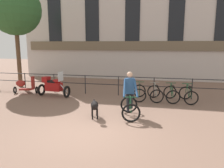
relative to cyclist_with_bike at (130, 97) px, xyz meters
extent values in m
plane|color=#7A5B4C|center=(-1.07, -1.91, -0.76)|extent=(60.00, 60.00, 0.00)
cylinder|color=#232326|center=(-6.69, 3.29, -0.24)|extent=(0.05, 0.05, 1.05)
cylinder|color=#232326|center=(-4.82, 3.29, -0.24)|extent=(0.05, 0.05, 1.05)
cylinder|color=#232326|center=(-2.94, 3.29, -0.24)|extent=(0.05, 0.05, 1.05)
cylinder|color=#232326|center=(-1.07, 3.29, -0.24)|extent=(0.05, 0.05, 1.05)
cylinder|color=#232326|center=(0.81, 3.29, -0.24)|extent=(0.05, 0.05, 1.05)
cylinder|color=#232326|center=(2.68, 3.29, -0.24)|extent=(0.05, 0.05, 1.05)
cylinder|color=#232326|center=(-1.07, 3.29, 0.26)|extent=(15.00, 0.04, 0.04)
cylinder|color=#232326|center=(-1.07, 3.29, -0.19)|extent=(15.00, 0.04, 0.04)
cube|color=beige|center=(-1.07, 9.09, 4.62)|extent=(18.00, 0.60, 10.77)
cube|color=brown|center=(-1.07, 8.73, 1.84)|extent=(17.10, 0.12, 0.70)
cube|color=black|center=(-7.37, 8.76, 5.16)|extent=(1.10, 0.06, 6.03)
cube|color=black|center=(-4.22, 8.76, 5.16)|extent=(1.10, 0.06, 6.03)
cube|color=black|center=(-1.07, 8.76, 5.16)|extent=(1.10, 0.06, 6.03)
torus|color=black|center=(0.14, -0.67, -0.42)|extent=(0.68, 0.21, 0.68)
torus|color=black|center=(-0.09, 0.40, -0.42)|extent=(0.68, 0.21, 0.68)
cylinder|color=#194C2D|center=(0.05, -0.25, -0.19)|extent=(0.14, 0.49, 0.60)
cylinder|color=#194C2D|center=(-0.01, 0.07, -0.22)|extent=(0.08, 0.23, 0.52)
cylinder|color=#194C2D|center=(0.03, -0.16, 0.07)|extent=(0.17, 0.66, 0.10)
cylinder|color=#194C2D|center=(-0.04, 0.19, -0.45)|extent=(0.12, 0.44, 0.08)
cylinder|color=#194C2D|center=(-0.06, 0.29, -0.19)|extent=(0.08, 0.26, 0.47)
cylinder|color=#194C2D|center=(0.12, -0.57, -0.16)|extent=(0.08, 0.23, 0.54)
cylinder|color=#194C2D|center=(0.10, -0.48, 0.10)|extent=(0.48, 0.13, 0.03)
cube|color=black|center=(-0.04, 0.17, 0.06)|extent=(0.17, 0.26, 0.05)
cube|color=navy|center=(-0.04, 0.17, 0.39)|extent=(0.40, 0.29, 0.60)
sphere|color=tan|center=(-0.04, 0.17, 0.83)|extent=(0.22, 0.22, 0.22)
cylinder|color=navy|center=(-0.17, -0.20, 0.37)|extent=(0.16, 0.72, 0.60)
cylinder|color=navy|center=(0.24, -0.11, 0.37)|extent=(0.29, 0.70, 0.60)
cylinder|color=black|center=(-0.08, 0.06, -0.25)|extent=(0.20, 0.32, 0.69)
cylinder|color=black|center=(0.05, 0.09, -0.19)|extent=(0.14, 0.31, 0.58)
ellipsoid|color=black|center=(-1.26, -0.47, -0.28)|extent=(0.46, 0.65, 0.33)
cylinder|color=black|center=(-1.18, -0.70, -0.26)|extent=(0.23, 0.23, 0.19)
sphere|color=black|center=(-1.12, -0.86, -0.19)|extent=(0.21, 0.21, 0.21)
cone|color=black|center=(-1.09, -0.95, -0.21)|extent=(0.15, 0.16, 0.11)
cylinder|color=black|center=(-1.37, -0.14, -0.22)|extent=(0.12, 0.21, 0.12)
cylinder|color=black|center=(-1.28, -0.68, -0.56)|extent=(0.06, 0.06, 0.41)
cylinder|color=black|center=(-1.11, -0.62, -0.56)|extent=(0.06, 0.06, 0.41)
cylinder|color=black|center=(-1.40, -0.32, -0.56)|extent=(0.06, 0.06, 0.41)
cylinder|color=black|center=(-1.23, -0.26, -0.56)|extent=(0.06, 0.06, 0.41)
torus|color=black|center=(-3.58, 2.23, -0.45)|extent=(0.19, 0.63, 0.62)
torus|color=black|center=(-5.12, 2.40, -0.45)|extent=(0.19, 0.63, 0.62)
cube|color=maroon|center=(-4.35, 2.31, -0.23)|extent=(0.89, 0.49, 0.44)
ellipsoid|color=maroon|center=(-4.16, 2.29, 0.07)|extent=(0.51, 0.37, 0.24)
cube|color=black|center=(-4.45, 2.32, 0.04)|extent=(0.59, 0.36, 0.10)
cylinder|color=#B2B2B7|center=(-3.77, 2.25, -0.27)|extent=(0.44, 0.11, 0.41)
cube|color=silver|center=(-3.90, 2.26, 0.34)|extent=(0.08, 0.44, 0.50)
cube|color=maroon|center=(-4.79, 2.36, 0.13)|extent=(0.36, 0.39, 0.28)
torus|color=black|center=(0.07, 3.16, -0.43)|extent=(0.66, 0.12, 0.66)
torus|color=black|center=(0.17, 2.11, -0.43)|extent=(0.66, 0.12, 0.66)
cylinder|color=#194C2D|center=(0.11, 2.75, -0.20)|extent=(0.08, 0.47, 0.58)
cylinder|color=#194C2D|center=(0.14, 2.44, -0.24)|extent=(0.05, 0.22, 0.51)
cylinder|color=#194C2D|center=(0.12, 2.66, 0.05)|extent=(0.09, 0.63, 0.10)
cylinder|color=#194C2D|center=(0.15, 2.32, -0.46)|extent=(0.07, 0.42, 0.07)
cylinder|color=#194C2D|center=(0.16, 2.23, -0.21)|extent=(0.05, 0.25, 0.46)
cylinder|color=#194C2D|center=(0.08, 3.07, -0.18)|extent=(0.05, 0.21, 0.52)
cylinder|color=#194C2D|center=(0.09, 2.97, 0.08)|extent=(0.48, 0.07, 0.03)
cube|color=black|center=(0.15, 2.34, 0.03)|extent=(0.14, 0.25, 0.05)
torus|color=black|center=(0.81, 3.15, -0.43)|extent=(0.66, 0.17, 0.66)
torus|color=black|center=(0.98, 2.12, -0.43)|extent=(0.66, 0.17, 0.66)
cylinder|color=#9E998E|center=(0.88, 2.75, -0.20)|extent=(0.11, 0.47, 0.58)
cylinder|color=#9E998E|center=(0.93, 2.44, -0.24)|extent=(0.07, 0.22, 0.51)
cylinder|color=#9E998E|center=(0.89, 2.66, 0.05)|extent=(0.14, 0.63, 0.10)
cylinder|color=#9E998E|center=(0.95, 2.33, -0.46)|extent=(0.09, 0.42, 0.07)
cylinder|color=#9E998E|center=(0.96, 2.23, -0.21)|extent=(0.06, 0.25, 0.46)
cylinder|color=#9E998E|center=(0.83, 3.06, -0.18)|extent=(0.06, 0.21, 0.52)
cylinder|color=#9E998E|center=(0.84, 2.97, 0.08)|extent=(0.48, 0.11, 0.03)
cube|color=black|center=(0.94, 2.35, 0.03)|extent=(0.16, 0.26, 0.05)
torus|color=black|center=(1.62, 3.16, -0.43)|extent=(0.66, 0.12, 0.66)
torus|color=black|center=(1.72, 2.11, -0.43)|extent=(0.66, 0.12, 0.66)
cylinder|color=#194C2D|center=(1.66, 2.75, -0.20)|extent=(0.08, 0.47, 0.58)
cylinder|color=#194C2D|center=(1.69, 2.44, -0.24)|extent=(0.05, 0.22, 0.51)
cylinder|color=#194C2D|center=(1.67, 2.66, 0.05)|extent=(0.09, 0.63, 0.10)
cylinder|color=#194C2D|center=(1.70, 2.32, -0.46)|extent=(0.07, 0.42, 0.07)
cylinder|color=#194C2D|center=(1.71, 2.23, -0.21)|extent=(0.05, 0.25, 0.46)
cylinder|color=#194C2D|center=(1.63, 3.07, -0.18)|extent=(0.05, 0.21, 0.52)
cylinder|color=#194C2D|center=(1.64, 2.97, 0.08)|extent=(0.48, 0.07, 0.03)
cube|color=black|center=(1.70, 2.34, 0.03)|extent=(0.14, 0.25, 0.05)
torus|color=black|center=(2.37, 3.16, -0.43)|extent=(0.66, 0.15, 0.66)
torus|color=black|center=(2.51, 2.12, -0.43)|extent=(0.66, 0.15, 0.66)
cylinder|color=#194C2D|center=(2.43, 2.75, -0.20)|extent=(0.09, 0.47, 0.58)
cylinder|color=#194C2D|center=(2.47, 2.44, -0.24)|extent=(0.06, 0.22, 0.51)
cylinder|color=#194C2D|center=(2.44, 2.66, 0.05)|extent=(0.12, 0.63, 0.10)
cylinder|color=#194C2D|center=(2.48, 2.32, -0.46)|extent=(0.08, 0.42, 0.07)
cylinder|color=#194C2D|center=(2.50, 2.23, -0.21)|extent=(0.06, 0.25, 0.46)
cylinder|color=#194C2D|center=(2.38, 3.06, -0.18)|extent=(0.05, 0.21, 0.52)
cylinder|color=#194C2D|center=(2.40, 2.97, 0.08)|extent=(0.48, 0.09, 0.03)
cube|color=black|center=(2.48, 2.35, 0.03)|extent=(0.15, 0.25, 0.05)
torus|color=black|center=(-5.65, 2.77, -0.56)|extent=(0.18, 0.41, 0.40)
torus|color=black|center=(-6.81, 2.47, -0.56)|extent=(0.18, 0.41, 0.40)
cube|color=maroon|center=(-6.23, 2.62, -0.52)|extent=(0.72, 0.44, 0.08)
cube|color=maroon|center=(-5.82, 2.72, -0.16)|extent=(0.18, 0.33, 0.72)
ellipsoid|color=maroon|center=(-6.48, 2.55, -0.18)|extent=(0.58, 0.42, 0.36)
cylinder|color=brown|center=(-7.80, 4.39, 1.22)|extent=(0.26, 0.26, 3.97)
sphere|color=#2D5B2D|center=(-7.80, 4.39, 4.09)|extent=(3.18, 3.18, 3.18)
camera|label=1|loc=(1.09, -8.02, 1.97)|focal=35.00mm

